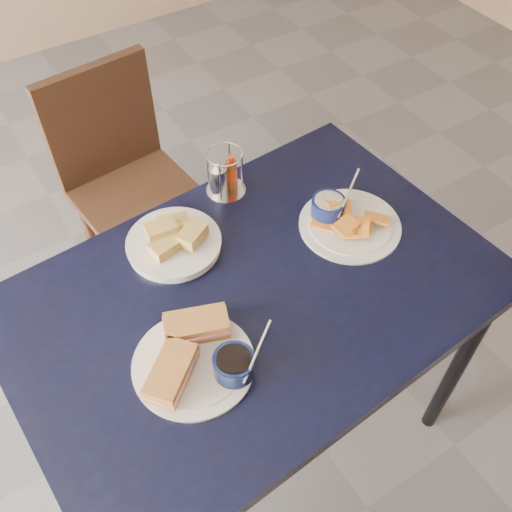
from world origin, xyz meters
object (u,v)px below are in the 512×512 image
chair_far (124,168)px  plantain_plate (342,218)px  bread_basket (174,241)px  sandwich_plate (197,356)px  condiment_caddy (224,176)px  dining_table (254,307)px

chair_far → plantain_plate: plantain_plate is taller
bread_basket → sandwich_plate: bearing=-108.4°
chair_far → plantain_plate: size_ratio=3.17×
bread_basket → condiment_caddy: condiment_caddy is taller
dining_table → plantain_plate: bearing=12.0°
dining_table → plantain_plate: 0.33m
bread_basket → chair_far: bearing=81.7°
sandwich_plate → bread_basket: bearing=71.6°
plantain_plate → condiment_caddy: bearing=126.8°
sandwich_plate → bread_basket: sandwich_plate is taller
dining_table → condiment_caddy: (0.11, 0.34, 0.13)m
chair_far → condiment_caddy: 0.64m
sandwich_plate → plantain_plate: same height
condiment_caddy → bread_basket: bearing=-152.2°
dining_table → plantain_plate: size_ratio=4.54×
dining_table → sandwich_plate: 0.25m
chair_far → condiment_caddy: (0.12, -0.54, 0.32)m
chair_far → condiment_caddy: condiment_caddy is taller
plantain_plate → condiment_caddy: 0.34m
condiment_caddy → chair_far: bearing=102.1°
chair_far → bread_basket: 0.72m
sandwich_plate → bread_basket: (0.11, 0.33, -0.00)m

